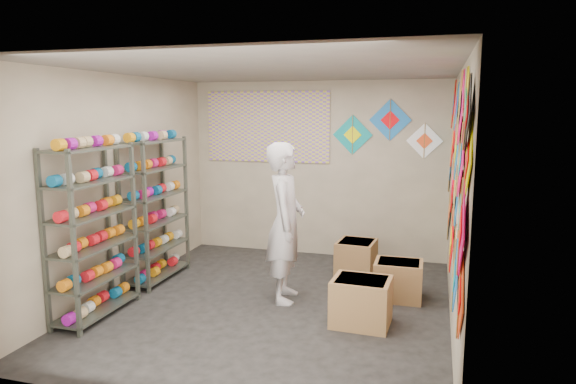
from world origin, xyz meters
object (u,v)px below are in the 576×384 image
(shelf_rack_front, at_px, (93,232))
(shelf_rack_back, at_px, (155,210))
(carton_b, at_px, (398,280))
(carton_c, at_px, (356,258))
(carton_a, at_px, (361,302))
(shopkeeper, at_px, (286,222))

(shelf_rack_front, xyz_separation_m, shelf_rack_back, (0.00, 1.30, 0.00))
(carton_b, xyz_separation_m, carton_c, (-0.63, 0.76, 0.01))
(carton_c, bearing_deg, carton_b, -46.19)
(carton_a, xyz_separation_m, carton_c, (-0.30, 1.64, -0.01))
(shelf_rack_front, xyz_separation_m, carton_a, (2.86, 0.57, -0.70))
(shopkeeper, bearing_deg, shelf_rack_back, 72.42)
(shopkeeper, xyz_separation_m, carton_a, (0.98, -0.48, -0.70))
(shelf_rack_front, relative_size, carton_a, 3.15)
(shopkeeper, distance_m, carton_a, 1.30)
(carton_b, bearing_deg, shopkeeper, -163.70)
(shelf_rack_front, bearing_deg, shelf_rack_back, 90.00)
(shelf_rack_back, height_order, carton_a, shelf_rack_back)
(carton_a, distance_m, carton_b, 0.94)
(shelf_rack_front, relative_size, shelf_rack_back, 1.00)
(shelf_rack_back, relative_size, shopkeeper, 1.00)
(shopkeeper, height_order, carton_a, shopkeeper)
(shelf_rack_front, bearing_deg, shopkeeper, 29.44)
(shelf_rack_front, xyz_separation_m, carton_c, (2.55, 2.22, -0.71))
(shelf_rack_front, bearing_deg, carton_b, 24.62)
(carton_b, bearing_deg, shelf_rack_front, -156.08)
(carton_a, bearing_deg, carton_c, 103.04)
(shopkeeper, height_order, carton_c, shopkeeper)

